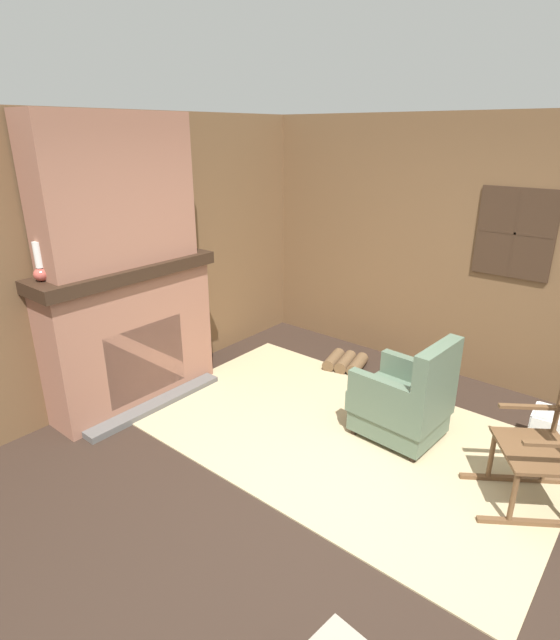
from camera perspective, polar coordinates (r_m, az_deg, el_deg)
The scene contains 12 objects.
ground_plane at distance 3.77m, azimuth 5.95°, elevation -19.80°, with size 14.00×14.00×0.00m, color #2D2119.
wood_panel_wall_left at distance 4.85m, azimuth -19.00°, elevation 6.14°, with size 0.06×5.57×2.62m.
wood_panel_wall_back at distance 5.29m, azimuth 22.06°, elevation 6.97°, with size 5.57×0.09×2.62m.
fireplace_hearth at distance 4.84m, azimuth -16.53°, elevation -1.66°, with size 0.63×1.70×1.34m.
chimney_breast at distance 4.54m, azimuth -18.35°, elevation 13.80°, with size 0.37×1.40×1.26m.
area_rug at distance 4.45m, azimuth 6.77°, elevation -12.66°, with size 3.47×2.13×0.01m.
armchair at distance 4.31m, azimuth 14.07°, elevation -9.11°, with size 0.73×0.63×0.92m.
rocking_chair at distance 3.89m, azimuth 27.85°, elevation -13.15°, with size 0.93×0.86×1.28m.
firewood_stack at distance 5.54m, azimuth 7.49°, elevation -4.80°, with size 0.49×0.47×0.13m.
oil_lamp_vase at distance 4.33m, azimuth -25.69°, elevation 5.46°, with size 0.13×0.13×0.31m.
storage_case at distance 5.02m, azimuth -11.78°, elevation 8.61°, with size 0.14×0.23×0.16m.
decorative_plate_on_mantel at distance 4.72m, azimuth -17.11°, elevation 7.75°, with size 0.06×0.23×0.23m.
Camera 1 is at (1.53, -2.43, 2.45)m, focal length 28.00 mm.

